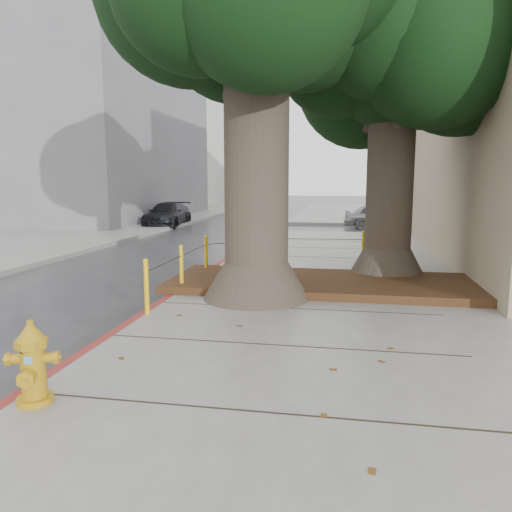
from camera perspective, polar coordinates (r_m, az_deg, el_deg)
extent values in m
plane|color=#28282B|center=(7.06, -1.50, -11.07)|extent=(140.00, 140.00, 0.00)
cube|color=slate|center=(36.87, 17.62, 4.70)|extent=(16.00, 20.00, 0.15)
cube|color=maroon|center=(9.89, -9.93, -4.96)|extent=(0.14, 26.00, 0.16)
cube|color=black|center=(10.64, 7.61, -3.08)|extent=(6.40, 2.60, 0.16)
cube|color=slate|center=(33.07, -20.04, 14.46)|extent=(12.00, 16.00, 12.00)
cube|color=silver|center=(54.92, -9.50, 13.93)|extent=(12.00, 18.00, 15.00)
cone|color=#4C3F33|center=(9.54, 0.06, -2.71)|extent=(2.04, 2.04, 0.70)
cylinder|color=#4C3F33|center=(9.36, 0.06, 9.57)|extent=(1.20, 1.20, 4.22)
sphere|color=black|center=(10.10, 7.38, 26.31)|extent=(3.00, 3.00, 3.00)
cone|color=#4C3F33|center=(11.89, 14.70, -0.72)|extent=(1.77, 1.77, 0.70)
cylinder|color=#4C3F33|center=(11.74, 15.04, 8.07)|extent=(1.04, 1.04, 3.84)
sphere|color=black|center=(12.13, 15.67, 22.88)|extent=(3.80, 3.80, 3.80)
sphere|color=black|center=(12.54, 20.74, 20.12)|extent=(3.00, 3.00, 3.00)
cylinder|color=#E8B30C|center=(8.56, -12.40, -3.56)|extent=(0.08, 0.08, 0.90)
sphere|color=#E8B30C|center=(8.48, -12.50, -0.59)|extent=(0.09, 0.09, 0.09)
cylinder|color=#E8B30C|center=(10.21, -8.51, -1.48)|extent=(0.08, 0.08, 0.90)
sphere|color=#E8B30C|center=(10.14, -8.57, 1.02)|extent=(0.09, 0.09, 0.09)
cylinder|color=#E8B30C|center=(11.90, -5.72, 0.02)|extent=(0.08, 0.08, 0.90)
sphere|color=#E8B30C|center=(11.84, -5.75, 2.17)|extent=(0.09, 0.09, 0.09)
cylinder|color=#E8B30C|center=(13.05, 2.46, 0.82)|extent=(0.08, 0.08, 0.90)
sphere|color=#E8B30C|center=(13.00, 2.47, 2.78)|extent=(0.09, 0.09, 0.09)
cylinder|color=#E8B30C|center=(13.13, 12.13, 0.68)|extent=(0.08, 0.08, 0.90)
sphere|color=#E8B30C|center=(13.08, 12.19, 2.63)|extent=(0.09, 0.09, 0.09)
cylinder|color=black|center=(9.33, -10.33, -0.81)|extent=(0.02, 1.80, 0.02)
cylinder|color=black|center=(11.01, -7.03, 0.71)|extent=(0.02, 1.80, 0.02)
cylinder|color=black|center=(12.41, -1.45, 1.67)|extent=(1.51, 1.51, 0.02)
cylinder|color=black|center=(13.01, 7.33, 1.93)|extent=(2.20, 0.22, 0.02)
cylinder|color=#C28E13|center=(5.72, -23.91, -14.74)|extent=(0.45, 0.45, 0.07)
cylinder|color=#C28E13|center=(5.61, -24.10, -11.90)|extent=(0.31, 0.31, 0.56)
cylinder|color=#C28E13|center=(5.52, -24.29, -9.07)|extent=(0.40, 0.40, 0.08)
cone|color=#C28E13|center=(5.49, -24.36, -8.01)|extent=(0.38, 0.38, 0.16)
cylinder|color=#C28E13|center=(5.47, -24.42, -6.99)|extent=(0.08, 0.08, 0.06)
cylinder|color=#C28E13|center=(5.62, -25.62, -10.54)|extent=(0.18, 0.14, 0.10)
cylinder|color=#C28E13|center=(5.53, -22.73, -10.66)|extent=(0.18, 0.14, 0.10)
cylinder|color=#C28E13|center=(5.50, -24.53, -12.38)|extent=(0.18, 0.19, 0.15)
cube|color=#5999D8|center=(5.45, -24.60, -10.80)|extent=(0.08, 0.03, 0.08)
imported|color=#9C9CA1|center=(25.58, 14.05, 4.46)|extent=(3.64, 1.56, 1.22)
imported|color=black|center=(26.32, -10.07, 4.70)|extent=(1.96, 4.32, 1.23)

